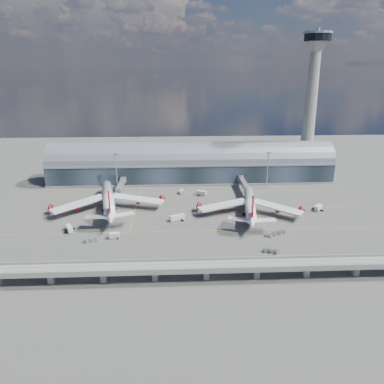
{
  "coord_description": "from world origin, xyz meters",
  "views": [
    {
      "loc": [
        -11.61,
        -182.72,
        80.32
      ],
      "look_at": [
        -2.51,
        10.0,
        14.0
      ],
      "focal_mm": 35.0,
      "sensor_mm": 36.0,
      "label": 1
    }
  ],
  "objects_px": {
    "airliner_right": "(250,205)",
    "cargo_train_1": "(272,251)",
    "floodlight_mast_right": "(267,169)",
    "service_truck_1": "(114,236)",
    "cargo_train_0": "(91,240)",
    "airliner_left": "(108,200)",
    "service_truck_0": "(69,229)",
    "service_truck_4": "(181,192)",
    "control_tower": "(310,106)",
    "floodlight_mast_left": "(116,171)",
    "service_truck_5": "(202,193)",
    "service_truck_3": "(318,208)",
    "service_truck_2": "(177,218)",
    "cargo_train_2": "(276,233)"
  },
  "relations": [
    {
      "from": "control_tower",
      "to": "service_truck_3",
      "type": "height_order",
      "value": "control_tower"
    },
    {
      "from": "service_truck_4",
      "to": "service_truck_5",
      "type": "xyz_separation_m",
      "value": [
        12.98,
        -3.89,
        0.21
      ]
    },
    {
      "from": "service_truck_0",
      "to": "control_tower",
      "type": "bearing_deg",
      "value": 4.83
    },
    {
      "from": "floodlight_mast_left",
      "to": "service_truck_0",
      "type": "bearing_deg",
      "value": -103.89
    },
    {
      "from": "airliner_right",
      "to": "service_truck_3",
      "type": "height_order",
      "value": "airliner_right"
    },
    {
      "from": "service_truck_3",
      "to": "cargo_train_0",
      "type": "relative_size",
      "value": 0.88
    },
    {
      "from": "floodlight_mast_right",
      "to": "service_truck_1",
      "type": "height_order",
      "value": "floodlight_mast_right"
    },
    {
      "from": "airliner_left",
      "to": "service_truck_5",
      "type": "distance_m",
      "value": 60.28
    },
    {
      "from": "floodlight_mast_left",
      "to": "airliner_left",
      "type": "xyz_separation_m",
      "value": [
        -0.18,
        -34.16,
        -7.54
      ]
    },
    {
      "from": "control_tower",
      "to": "cargo_train_0",
      "type": "height_order",
      "value": "control_tower"
    },
    {
      "from": "airliner_right",
      "to": "service_truck_4",
      "type": "height_order",
      "value": "airliner_right"
    },
    {
      "from": "airliner_right",
      "to": "cargo_train_0",
      "type": "distance_m",
      "value": 87.64
    },
    {
      "from": "airliner_left",
      "to": "airliner_right",
      "type": "bearing_deg",
      "value": -18.53
    },
    {
      "from": "service_truck_4",
      "to": "service_truck_0",
      "type": "bearing_deg",
      "value": -135.12
    },
    {
      "from": "control_tower",
      "to": "service_truck_4",
      "type": "relative_size",
      "value": 22.57
    },
    {
      "from": "service_truck_5",
      "to": "cargo_train_2",
      "type": "xyz_separation_m",
      "value": [
        32.71,
        -60.66,
        -0.53
      ]
    },
    {
      "from": "floodlight_mast_left",
      "to": "cargo_train_0",
      "type": "distance_m",
      "value": 75.93
    },
    {
      "from": "control_tower",
      "to": "floodlight_mast_left",
      "type": "xyz_separation_m",
      "value": [
        -135.0,
        -28.0,
        -38.0
      ]
    },
    {
      "from": "floodlight_mast_right",
      "to": "service_truck_3",
      "type": "xyz_separation_m",
      "value": [
        20.69,
        -40.25,
        -12.07
      ]
    },
    {
      "from": "control_tower",
      "to": "service_truck_5",
      "type": "xyz_separation_m",
      "value": [
        -79.64,
        -39.16,
        -50.1
      ]
    },
    {
      "from": "airliner_left",
      "to": "service_truck_0",
      "type": "distance_m",
      "value": 32.54
    },
    {
      "from": "service_truck_0",
      "to": "cargo_train_2",
      "type": "bearing_deg",
      "value": -31.34
    },
    {
      "from": "service_truck_5",
      "to": "floodlight_mast_left",
      "type": "bearing_deg",
      "value": 103.99
    },
    {
      "from": "control_tower",
      "to": "floodlight_mast_left",
      "type": "height_order",
      "value": "control_tower"
    },
    {
      "from": "service_truck_1",
      "to": "floodlight_mast_right",
      "type": "bearing_deg",
      "value": -58.28
    },
    {
      "from": "airliner_right",
      "to": "service_truck_2",
      "type": "xyz_separation_m",
      "value": [
        -40.79,
        -6.9,
        -3.63
      ]
    },
    {
      "from": "service_truck_2",
      "to": "service_truck_3",
      "type": "bearing_deg",
      "value": -105.72
    },
    {
      "from": "floodlight_mast_left",
      "to": "airliner_left",
      "type": "bearing_deg",
      "value": -90.31
    },
    {
      "from": "service_truck_1",
      "to": "service_truck_3",
      "type": "xyz_separation_m",
      "value": [
        112.11,
        31.51,
        0.13
      ]
    },
    {
      "from": "service_truck_1",
      "to": "cargo_train_1",
      "type": "height_order",
      "value": "service_truck_1"
    },
    {
      "from": "airliner_left",
      "to": "cargo_train_2",
      "type": "bearing_deg",
      "value": -34.59
    },
    {
      "from": "floodlight_mast_right",
      "to": "airliner_left",
      "type": "relative_size",
      "value": 0.37
    },
    {
      "from": "service_truck_1",
      "to": "service_truck_4",
      "type": "relative_size",
      "value": 1.13
    },
    {
      "from": "service_truck_5",
      "to": "cargo_train_1",
      "type": "height_order",
      "value": "service_truck_5"
    },
    {
      "from": "service_truck_4",
      "to": "cargo_train_2",
      "type": "distance_m",
      "value": 79.09
    },
    {
      "from": "floodlight_mast_left",
      "to": "service_truck_0",
      "type": "height_order",
      "value": "floodlight_mast_left"
    },
    {
      "from": "service_truck_3",
      "to": "service_truck_5",
      "type": "height_order",
      "value": "service_truck_3"
    },
    {
      "from": "service_truck_2",
      "to": "service_truck_0",
      "type": "bearing_deg",
      "value": 78.67
    },
    {
      "from": "floodlight_mast_left",
      "to": "service_truck_5",
      "type": "height_order",
      "value": "floodlight_mast_left"
    },
    {
      "from": "service_truck_3",
      "to": "service_truck_0",
      "type": "bearing_deg",
      "value": -128.6
    },
    {
      "from": "service_truck_2",
      "to": "cargo_train_2",
      "type": "distance_m",
      "value": 53.07
    },
    {
      "from": "control_tower",
      "to": "floodlight_mast_left",
      "type": "distance_m",
      "value": 143.01
    },
    {
      "from": "cargo_train_2",
      "to": "service_truck_2",
      "type": "bearing_deg",
      "value": 91.91
    },
    {
      "from": "service_truck_0",
      "to": "service_truck_1",
      "type": "bearing_deg",
      "value": -47.24
    },
    {
      "from": "airliner_right",
      "to": "cargo_train_1",
      "type": "distance_m",
      "value": 46.08
    },
    {
      "from": "service_truck_4",
      "to": "cargo_train_2",
      "type": "bearing_deg",
      "value": -53.52
    },
    {
      "from": "control_tower",
      "to": "airliner_right",
      "type": "bearing_deg",
      "value": -127.32
    },
    {
      "from": "service_truck_0",
      "to": "service_truck_5",
      "type": "xyz_separation_m",
      "value": [
        70.81,
        51.36,
        0.05
      ]
    },
    {
      "from": "airliner_left",
      "to": "service_truck_3",
      "type": "bearing_deg",
      "value": -14.36
    },
    {
      "from": "floodlight_mast_left",
      "to": "cargo_train_2",
      "type": "height_order",
      "value": "floodlight_mast_left"
    }
  ]
}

